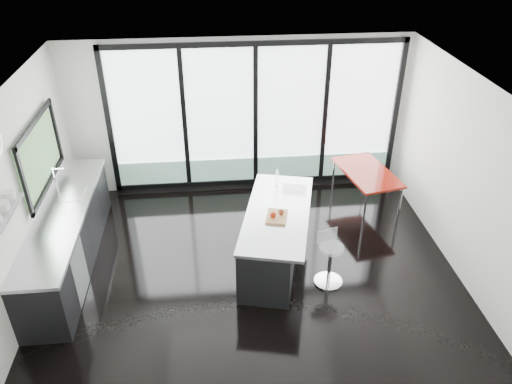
{
  "coord_description": "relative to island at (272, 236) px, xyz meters",
  "views": [
    {
      "loc": [
        -0.49,
        -5.75,
        4.84
      ],
      "look_at": [
        0.1,
        0.3,
        1.15
      ],
      "focal_mm": 35.0,
      "sensor_mm": 36.0,
      "label": 1
    }
  ],
  "objects": [
    {
      "name": "floor",
      "position": [
        -0.33,
        -0.19,
        -0.44
      ],
      "size": [
        6.0,
        5.0,
        0.0
      ],
      "primitive_type": "cube",
      "color": "black",
      "rests_on": "ground"
    },
    {
      "name": "ceiling",
      "position": [
        -0.33,
        -0.19,
        2.36
      ],
      "size": [
        6.0,
        5.0,
        0.0
      ],
      "primitive_type": "cube",
      "color": "white",
      "rests_on": "wall_back"
    },
    {
      "name": "wall_back",
      "position": [
        -0.06,
        2.27,
        0.83
      ],
      "size": [
        6.0,
        0.09,
        2.8
      ],
      "color": "silver",
      "rests_on": "ground"
    },
    {
      "name": "wall_front",
      "position": [
        -0.33,
        -2.69,
        0.96
      ],
      "size": [
        6.0,
        0.0,
        2.8
      ],
      "primitive_type": "cube",
      "color": "silver",
      "rests_on": "ground"
    },
    {
      "name": "wall_left",
      "position": [
        -3.31,
        0.08,
        1.12
      ],
      "size": [
        0.26,
        5.0,
        2.8
      ],
      "color": "silver",
      "rests_on": "ground"
    },
    {
      "name": "wall_right",
      "position": [
        2.67,
        -0.19,
        0.96
      ],
      "size": [
        0.0,
        5.0,
        2.8
      ],
      "primitive_type": "cube",
      "color": "silver",
      "rests_on": "ground"
    },
    {
      "name": "counter_cabinets",
      "position": [
        -3.01,
        0.21,
        0.02
      ],
      "size": [
        0.69,
        3.24,
        1.36
      ],
      "color": "black",
      "rests_on": "floor"
    },
    {
      "name": "island",
      "position": [
        0.0,
        0.0,
        0.0
      ],
      "size": [
        1.39,
        2.3,
        1.14
      ],
      "color": "black",
      "rests_on": "floor"
    },
    {
      "name": "bar_stool_near",
      "position": [
        0.74,
        -0.6,
        -0.12
      ],
      "size": [
        0.51,
        0.51,
        0.64
      ],
      "primitive_type": "cylinder",
      "rotation": [
        0.0,
        0.0,
        0.3
      ],
      "color": "silver",
      "rests_on": "floor"
    },
    {
      "name": "bar_stool_far",
      "position": [
        0.37,
        0.41,
        -0.07
      ],
      "size": [
        0.58,
        0.58,
        0.75
      ],
      "primitive_type": "cylinder",
      "rotation": [
        0.0,
        0.0,
        -0.26
      ],
      "color": "silver",
      "rests_on": "floor"
    },
    {
      "name": "red_table",
      "position": [
        1.81,
        1.33,
        -0.09
      ],
      "size": [
        1.0,
        1.44,
        0.71
      ],
      "primitive_type": "cube",
      "rotation": [
        0.0,
        0.0,
        0.2
      ],
      "color": "maroon",
      "rests_on": "floor"
    }
  ]
}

